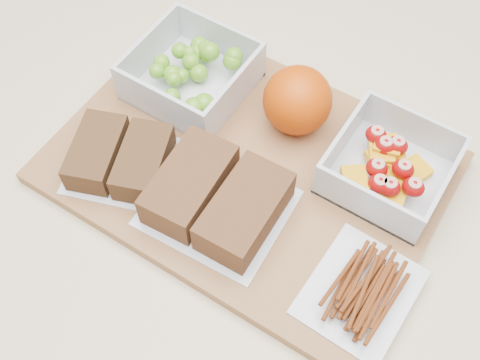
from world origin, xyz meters
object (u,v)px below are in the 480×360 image
Objects in this scene: pretzel_bag at (362,287)px; fruit_container at (389,168)px; cutting_board at (248,168)px; grape_container at (194,73)px; sandwich_bag_left at (120,158)px; sandwich_bag_center at (217,198)px; orange at (297,100)px.

fruit_container is at bearing 105.34° from pretzel_bag.
grape_container reaches higher than cutting_board.
sandwich_bag_left is (-0.00, -0.14, -0.01)m from grape_container.
sandwich_bag_center is (0.12, -0.13, -0.00)m from grape_container.
sandwich_bag_left is at bearing -90.15° from grape_container.
sandwich_bag_left is (-0.25, -0.14, -0.00)m from fruit_container.
fruit_container is at bearing 25.28° from cutting_board.
cutting_board is at bearing 158.50° from pretzel_bag.
sandwich_bag_left is at bearing -178.04° from pretzel_bag.
sandwich_bag_center is 0.17m from pretzel_bag.
fruit_container is 1.00× the size of pretzel_bag.
sandwich_bag_left reaches higher than cutting_board.
orange reaches higher than fruit_container.
grape_container is 1.64× the size of orange.
orange is at bearing 173.70° from fruit_container.
fruit_container is 0.29m from sandwich_bag_left.
grape_container is at bearing 155.81° from pretzel_bag.
grape_container reaches higher than sandwich_bag_left.
fruit_container is at bearing 44.55° from sandwich_bag_center.
sandwich_bag_center is (-0.01, -0.15, -0.02)m from orange.
orange is at bearing 7.95° from grape_container.
orange is 0.55× the size of sandwich_bag_left.
cutting_board is 0.14m from sandwich_bag_left.
fruit_container is at bearing -6.30° from orange.
fruit_container is (0.14, 0.07, 0.03)m from cutting_board.
grape_container is 0.14m from sandwich_bag_left.
orange is (0.13, 0.02, 0.02)m from grape_container.
sandwich_bag_left is (-0.12, -0.08, 0.03)m from cutting_board.
fruit_container reaches higher than cutting_board.
sandwich_bag_left is 0.12m from sandwich_bag_center.
grape_container is 0.25m from fruit_container.
sandwich_bag_center is 1.24× the size of pretzel_bag.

